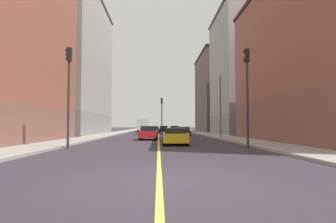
{
  "coord_description": "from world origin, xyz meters",
  "views": [
    {
      "loc": [
        -0.02,
        -7.96,
        1.49
      ],
      "look_at": [
        1.46,
        37.63,
        3.65
      ],
      "focal_mm": 31.22,
      "sensor_mm": 36.0,
      "label": 1
    }
  ],
  "objects_px": {
    "car_maroon": "(183,131)",
    "car_blue": "(154,130)",
    "building_left_mid": "(249,73)",
    "building_left_near": "(332,56)",
    "box_truck": "(143,125)",
    "building_right_midblock": "(68,66)",
    "car_yellow": "(175,136)",
    "traffic_light_right_near": "(69,84)",
    "car_red": "(149,133)",
    "car_orange": "(174,129)",
    "traffic_light_median_far": "(162,111)",
    "traffic_light_left_near": "(247,84)",
    "car_green": "(175,129)",
    "street_lamp_left_near": "(220,98)",
    "building_left_far": "(222,93)",
    "car_black": "(164,129)"
  },
  "relations": [
    {
      "from": "car_maroon",
      "to": "car_blue",
      "type": "distance_m",
      "value": 14.68
    },
    {
      "from": "building_left_mid",
      "to": "car_maroon",
      "type": "bearing_deg",
      "value": -155.95
    },
    {
      "from": "building_left_near",
      "to": "box_truck",
      "type": "bearing_deg",
      "value": 114.33
    },
    {
      "from": "building_right_midblock",
      "to": "car_yellow",
      "type": "distance_m",
      "value": 31.27
    },
    {
      "from": "building_left_near",
      "to": "car_maroon",
      "type": "height_order",
      "value": "building_left_near"
    },
    {
      "from": "traffic_light_right_near",
      "to": "car_red",
      "type": "xyz_separation_m",
      "value": [
        4.89,
        11.03,
        -3.55
      ]
    },
    {
      "from": "traffic_light_right_near",
      "to": "building_right_midblock",
      "type": "bearing_deg",
      "value": 107.21
    },
    {
      "from": "car_blue",
      "to": "car_orange",
      "type": "relative_size",
      "value": 0.99
    },
    {
      "from": "car_red",
      "to": "box_truck",
      "type": "xyz_separation_m",
      "value": [
        -2.31,
        33.53,
        0.85
      ]
    },
    {
      "from": "traffic_light_median_far",
      "to": "car_orange",
      "type": "xyz_separation_m",
      "value": [
        3.26,
        25.15,
        -3.22
      ]
    },
    {
      "from": "building_left_near",
      "to": "car_blue",
      "type": "relative_size",
      "value": 5.84
    },
    {
      "from": "traffic_light_left_near",
      "to": "car_red",
      "type": "bearing_deg",
      "value": 122.14
    },
    {
      "from": "car_red",
      "to": "car_orange",
      "type": "distance_m",
      "value": 43.35
    },
    {
      "from": "car_orange",
      "to": "car_green",
      "type": "distance_m",
      "value": 14.55
    },
    {
      "from": "street_lamp_left_near",
      "to": "car_green",
      "type": "bearing_deg",
      "value": 97.77
    },
    {
      "from": "car_maroon",
      "to": "traffic_light_right_near",
      "type": "bearing_deg",
      "value": -113.11
    },
    {
      "from": "car_red",
      "to": "car_green",
      "type": "bearing_deg",
      "value": 81.36
    },
    {
      "from": "building_right_midblock",
      "to": "car_maroon",
      "type": "distance_m",
      "value": 21.84
    },
    {
      "from": "building_left_near",
      "to": "building_left_far",
      "type": "bearing_deg",
      "value": 90.0
    },
    {
      "from": "traffic_light_left_near",
      "to": "car_black",
      "type": "bearing_deg",
      "value": 95.78
    },
    {
      "from": "car_maroon",
      "to": "car_green",
      "type": "bearing_deg",
      "value": 90.6
    },
    {
      "from": "building_left_far",
      "to": "building_right_midblock",
      "type": "xyz_separation_m",
      "value": [
        -29.29,
        -18.79,
        2.34
      ]
    },
    {
      "from": "building_right_midblock",
      "to": "car_red",
      "type": "height_order",
      "value": "building_right_midblock"
    },
    {
      "from": "car_black",
      "to": "car_yellow",
      "type": "xyz_separation_m",
      "value": [
        0.15,
        -43.81,
        -0.03
      ]
    },
    {
      "from": "car_green",
      "to": "box_truck",
      "type": "bearing_deg",
      "value": 143.12
    },
    {
      "from": "building_left_near",
      "to": "traffic_light_median_far",
      "type": "height_order",
      "value": "building_left_near"
    },
    {
      "from": "traffic_light_median_far",
      "to": "traffic_light_right_near",
      "type": "bearing_deg",
      "value": -102.55
    },
    {
      "from": "traffic_light_median_far",
      "to": "car_black",
      "type": "bearing_deg",
      "value": 88.12
    },
    {
      "from": "car_blue",
      "to": "car_yellow",
      "type": "relative_size",
      "value": 0.93
    },
    {
      "from": "building_left_near",
      "to": "car_maroon",
      "type": "relative_size",
      "value": 5.69
    },
    {
      "from": "traffic_light_left_near",
      "to": "car_black",
      "type": "height_order",
      "value": "traffic_light_left_near"
    },
    {
      "from": "building_left_far",
      "to": "traffic_light_right_near",
      "type": "relative_size",
      "value": 2.86
    },
    {
      "from": "car_blue",
      "to": "building_left_near",
      "type": "bearing_deg",
      "value": -63.66
    },
    {
      "from": "car_blue",
      "to": "building_left_mid",
      "type": "bearing_deg",
      "value": -30.28
    },
    {
      "from": "traffic_light_left_near",
      "to": "car_green",
      "type": "relative_size",
      "value": 1.67
    },
    {
      "from": "car_black",
      "to": "car_red",
      "type": "distance_m",
      "value": 36.22
    },
    {
      "from": "car_green",
      "to": "box_truck",
      "type": "distance_m",
      "value": 8.35
    },
    {
      "from": "traffic_light_left_near",
      "to": "street_lamp_left_near",
      "type": "distance_m",
      "value": 13.19
    },
    {
      "from": "building_left_near",
      "to": "car_red",
      "type": "height_order",
      "value": "building_left_near"
    },
    {
      "from": "traffic_light_left_near",
      "to": "box_truck",
      "type": "relative_size",
      "value": 0.98
    },
    {
      "from": "building_left_near",
      "to": "traffic_light_right_near",
      "type": "relative_size",
      "value": 3.55
    },
    {
      "from": "building_left_far",
      "to": "building_right_midblock",
      "type": "height_order",
      "value": "building_right_midblock"
    },
    {
      "from": "building_right_midblock",
      "to": "car_green",
      "type": "bearing_deg",
      "value": 32.49
    },
    {
      "from": "building_right_midblock",
      "to": "car_black",
      "type": "height_order",
      "value": "building_right_midblock"
    },
    {
      "from": "car_orange",
      "to": "box_truck",
      "type": "bearing_deg",
      "value": -126.7
    },
    {
      "from": "car_yellow",
      "to": "car_green",
      "type": "distance_m",
      "value": 36.26
    },
    {
      "from": "street_lamp_left_near",
      "to": "car_maroon",
      "type": "height_order",
      "value": "street_lamp_left_near"
    },
    {
      "from": "building_left_near",
      "to": "traffic_light_median_far",
      "type": "xyz_separation_m",
      "value": [
        -14.12,
        24.18,
        -3.49
      ]
    },
    {
      "from": "traffic_light_right_near",
      "to": "car_black",
      "type": "height_order",
      "value": "traffic_light_right_near"
    },
    {
      "from": "car_black",
      "to": "car_green",
      "type": "xyz_separation_m",
      "value": [
        2.18,
        -7.61,
        -0.01
      ]
    }
  ]
}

